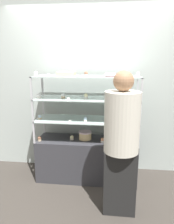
# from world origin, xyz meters

# --- Properties ---
(ground_plane) EXTENTS (20.00, 20.00, 0.00)m
(ground_plane) POSITION_xyz_m (0.00, 0.00, 0.00)
(ground_plane) COLOR #38332D
(back_wall) EXTENTS (8.00, 0.05, 2.60)m
(back_wall) POSITION_xyz_m (0.00, 0.39, 1.30)
(back_wall) COLOR #A8B2AD
(back_wall) RESTS_ON ground_plane
(display_base) EXTENTS (1.43, 0.48, 0.60)m
(display_base) POSITION_xyz_m (0.00, 0.00, 0.30)
(display_base) COLOR #333338
(display_base) RESTS_ON ground_plane
(display_riser_lower) EXTENTS (1.43, 0.48, 0.30)m
(display_riser_lower) POSITION_xyz_m (0.00, 0.00, 0.89)
(display_riser_lower) COLOR #B7B7BC
(display_riser_lower) RESTS_ON display_base
(display_riser_middle) EXTENTS (1.43, 0.48, 0.30)m
(display_riser_middle) POSITION_xyz_m (0.00, 0.00, 1.19)
(display_riser_middle) COLOR #B7B7BC
(display_riser_middle) RESTS_ON display_riser_lower
(display_riser_upper) EXTENTS (1.43, 0.48, 0.30)m
(display_riser_upper) POSITION_xyz_m (0.00, 0.00, 1.49)
(display_riser_upper) COLOR #B7B7BC
(display_riser_upper) RESTS_ON display_riser_middle
(layer_cake_centerpiece) EXTENTS (0.18, 0.18, 0.11)m
(layer_cake_centerpiece) POSITION_xyz_m (-0.03, 0.02, 0.66)
(layer_cake_centerpiece) COLOR #DBBC84
(layer_cake_centerpiece) RESTS_ON display_base
(sheet_cake_frosted) EXTENTS (0.25, 0.15, 0.06)m
(sheet_cake_frosted) POSITION_xyz_m (-0.29, 0.03, 1.54)
(sheet_cake_frosted) COLOR #DBBC84
(sheet_cake_frosted) RESTS_ON display_riser_upper
(cupcake_0) EXTENTS (0.05, 0.05, 0.07)m
(cupcake_0) POSITION_xyz_m (-0.66, -0.13, 0.64)
(cupcake_0) COLOR #CCB28C
(cupcake_0) RESTS_ON display_base
(cupcake_1) EXTENTS (0.05, 0.05, 0.07)m
(cupcake_1) POSITION_xyz_m (-0.21, -0.04, 0.64)
(cupcake_1) COLOR beige
(cupcake_1) RESTS_ON display_base
(cupcake_2) EXTENTS (0.05, 0.05, 0.07)m
(cupcake_2) POSITION_xyz_m (0.23, -0.08, 0.64)
(cupcake_2) COLOR white
(cupcake_2) RESTS_ON display_base
(cupcake_3) EXTENTS (0.05, 0.05, 0.07)m
(cupcake_3) POSITION_xyz_m (0.67, -0.04, 0.64)
(cupcake_3) COLOR white
(cupcake_3) RESTS_ON display_base
(price_tag_0) EXTENTS (0.04, 0.00, 0.04)m
(price_tag_0) POSITION_xyz_m (0.49, -0.22, 0.63)
(price_tag_0) COLOR white
(price_tag_0) RESTS_ON display_base
(cupcake_4) EXTENTS (0.05, 0.05, 0.06)m
(cupcake_4) POSITION_xyz_m (-0.67, -0.06, 0.93)
(cupcake_4) COLOR #CCB28C
(cupcake_4) RESTS_ON display_riser_lower
(cupcake_5) EXTENTS (0.05, 0.05, 0.06)m
(cupcake_5) POSITION_xyz_m (-0.01, -0.11, 0.93)
(cupcake_5) COLOR beige
(cupcake_5) RESTS_ON display_riser_lower
(cupcake_6) EXTENTS (0.05, 0.05, 0.06)m
(cupcake_6) POSITION_xyz_m (0.66, -0.10, 0.93)
(cupcake_6) COLOR beige
(cupcake_6) RESTS_ON display_riser_lower
(price_tag_1) EXTENTS (0.04, 0.00, 0.04)m
(price_tag_1) POSITION_xyz_m (-0.20, -0.22, 0.93)
(price_tag_1) COLOR white
(price_tag_1) RESTS_ON display_riser_lower
(cupcake_7) EXTENTS (0.06, 0.06, 0.07)m
(cupcake_7) POSITION_xyz_m (-0.65, -0.08, 1.24)
(cupcake_7) COLOR white
(cupcake_7) RESTS_ON display_riser_middle
(cupcake_8) EXTENTS (0.06, 0.06, 0.07)m
(cupcake_8) POSITION_xyz_m (-0.32, -0.04, 1.24)
(cupcake_8) COLOR #CCB28C
(cupcake_8) RESTS_ON display_riser_middle
(cupcake_9) EXTENTS (0.06, 0.06, 0.07)m
(cupcake_9) POSITION_xyz_m (-0.01, -0.04, 1.24)
(cupcake_9) COLOR white
(cupcake_9) RESTS_ON display_riser_middle
(cupcake_10) EXTENTS (0.06, 0.06, 0.07)m
(cupcake_10) POSITION_xyz_m (0.32, -0.08, 1.24)
(cupcake_10) COLOR beige
(cupcake_10) RESTS_ON display_riser_middle
(cupcake_11) EXTENTS (0.06, 0.06, 0.07)m
(cupcake_11) POSITION_xyz_m (0.65, -0.07, 1.24)
(cupcake_11) COLOR #CCB28C
(cupcake_11) RESTS_ON display_riser_middle
(price_tag_2) EXTENTS (0.04, 0.00, 0.04)m
(price_tag_2) POSITION_xyz_m (-0.21, -0.22, 1.23)
(price_tag_2) COLOR white
(price_tag_2) RESTS_ON display_riser_middle
(cupcake_12) EXTENTS (0.05, 0.05, 0.07)m
(cupcake_12) POSITION_xyz_m (-0.67, -0.11, 1.54)
(cupcake_12) COLOR white
(cupcake_12) RESTS_ON display_riser_upper
(cupcake_13) EXTENTS (0.05, 0.05, 0.07)m
(cupcake_13) POSITION_xyz_m (0.00, -0.11, 1.54)
(cupcake_13) COLOR white
(cupcake_13) RESTS_ON display_riser_upper
(cupcake_14) EXTENTS (0.05, 0.05, 0.07)m
(cupcake_14) POSITION_xyz_m (0.66, -0.12, 1.54)
(cupcake_14) COLOR white
(cupcake_14) RESTS_ON display_riser_upper
(price_tag_3) EXTENTS (0.04, 0.00, 0.04)m
(price_tag_3) POSITION_xyz_m (-0.46, -0.22, 1.53)
(price_tag_3) COLOR white
(price_tag_3) RESTS_ON display_riser_upper
(donut_glazed) EXTENTS (0.15, 0.15, 0.04)m
(donut_glazed) POSITION_xyz_m (0.31, -0.03, 1.53)
(donut_glazed) COLOR #EFB2BC
(donut_glazed) RESTS_ON display_riser_upper
(customer_figure) EXTENTS (0.38, 0.38, 1.62)m
(customer_figure) POSITION_xyz_m (0.46, -0.70, 0.87)
(customer_figure) COLOR black
(customer_figure) RESTS_ON ground_plane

